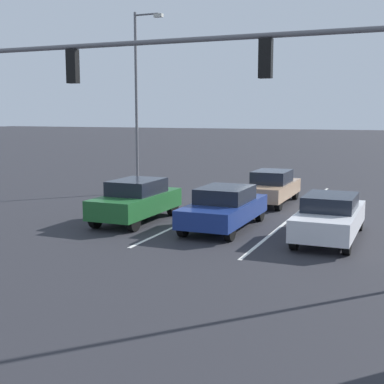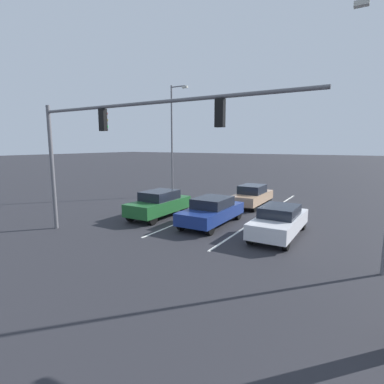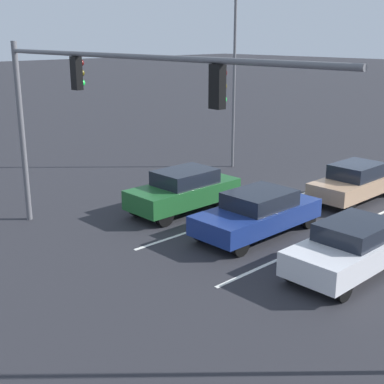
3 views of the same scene
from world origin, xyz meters
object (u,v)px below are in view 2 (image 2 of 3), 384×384
(car_darkgreen_rightlane_front, at_px, (159,204))
(traffic_signal_gantry, at_px, (109,135))
(car_tan_midlane_second, at_px, (252,195))
(street_lamp_right_shoulder, at_px, (173,135))
(car_navy_midlane_front, at_px, (212,211))
(car_silver_leftlane_front, at_px, (279,221))

(car_darkgreen_rightlane_front, bearing_deg, traffic_signal_gantry, 101.18)
(car_tan_midlane_second, xyz_separation_m, street_lamp_right_shoulder, (7.20, -0.63, 4.36))
(car_tan_midlane_second, xyz_separation_m, traffic_signal_gantry, (2.82, 10.76, 4.02))
(car_navy_midlane_front, height_order, car_silver_leftlane_front, car_navy_midlane_front)
(car_silver_leftlane_front, distance_m, traffic_signal_gantry, 8.82)
(car_navy_midlane_front, xyz_separation_m, car_darkgreen_rightlane_front, (3.53, 0.12, 0.06))
(car_navy_midlane_front, height_order, street_lamp_right_shoulder, street_lamp_right_shoulder)
(car_silver_leftlane_front, relative_size, street_lamp_right_shoulder, 0.52)
(car_silver_leftlane_front, xyz_separation_m, street_lamp_right_shoulder, (10.73, -6.80, 4.38))
(car_darkgreen_rightlane_front, height_order, car_tan_midlane_second, car_darkgreen_rightlane_front)
(traffic_signal_gantry, bearing_deg, car_navy_midlane_front, -117.97)
(car_navy_midlane_front, distance_m, car_tan_midlane_second, 5.89)
(car_navy_midlane_front, height_order, traffic_signal_gantry, traffic_signal_gantry)
(traffic_signal_gantry, bearing_deg, car_silver_leftlane_front, -144.12)
(traffic_signal_gantry, bearing_deg, street_lamp_right_shoulder, -69.00)
(car_darkgreen_rightlane_front, xyz_separation_m, car_silver_leftlane_front, (-7.29, 0.16, -0.07))
(car_navy_midlane_front, height_order, car_darkgreen_rightlane_front, car_darkgreen_rightlane_front)
(car_darkgreen_rightlane_front, distance_m, street_lamp_right_shoulder, 8.63)
(car_tan_midlane_second, distance_m, street_lamp_right_shoulder, 8.44)
(car_silver_leftlane_front, bearing_deg, car_tan_midlane_second, -60.20)
(car_darkgreen_rightlane_front, bearing_deg, street_lamp_right_shoulder, -62.65)
(car_silver_leftlane_front, relative_size, car_tan_midlane_second, 1.04)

